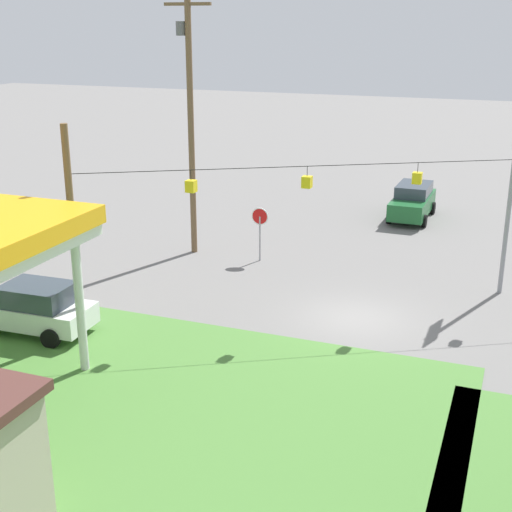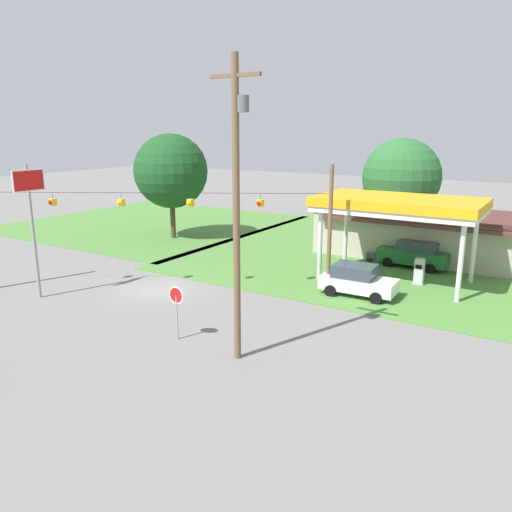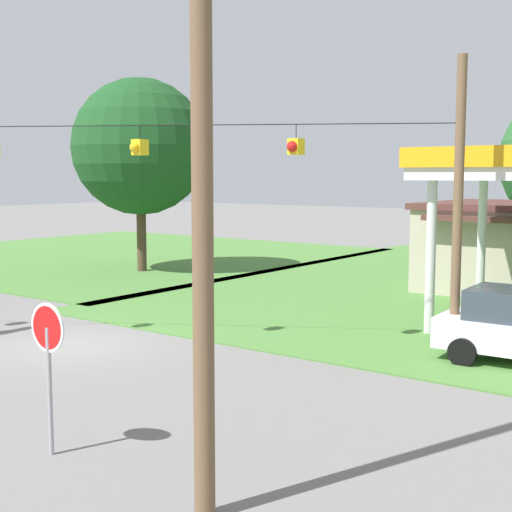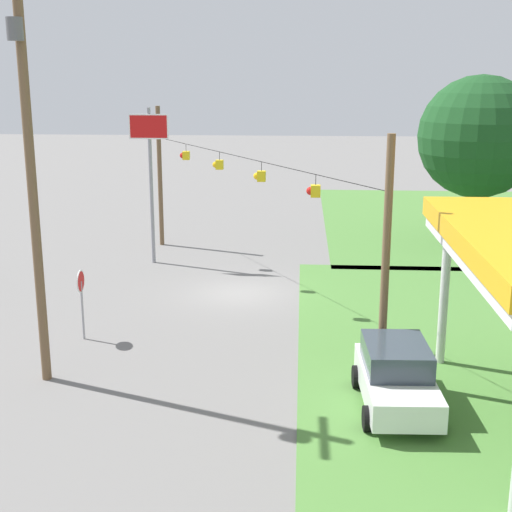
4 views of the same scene
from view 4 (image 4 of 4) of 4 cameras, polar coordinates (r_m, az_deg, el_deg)
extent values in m
plane|color=slate|center=(30.20, -1.29, -3.00)|extent=(160.00, 160.00, 0.00)
cylinder|color=silver|center=(23.13, 14.81, -3.26)|extent=(0.28, 0.28, 4.38)
cube|color=white|center=(20.29, 11.16, -10.04)|extent=(4.31, 2.01, 0.75)
cube|color=#333D47|center=(20.24, 11.14, -7.85)|extent=(2.40, 1.79, 0.72)
cylinder|color=black|center=(19.47, 14.55, -12.55)|extent=(0.69, 0.25, 0.68)
cylinder|color=black|center=(19.14, 8.90, -12.73)|extent=(0.69, 0.25, 0.68)
cylinder|color=black|center=(21.80, 13.03, -9.45)|extent=(0.69, 0.25, 0.68)
cylinder|color=black|center=(21.50, 8.02, -9.55)|extent=(0.69, 0.25, 0.68)
cylinder|color=#99999E|center=(25.49, -13.71, -4.25)|extent=(0.08, 0.08, 2.10)
cylinder|color=white|center=(25.18, -13.85, -1.98)|extent=(0.80, 0.03, 0.80)
cylinder|color=red|center=(25.18, -13.85, -1.98)|extent=(0.70, 0.03, 0.70)
cylinder|color=gray|center=(34.70, -8.38, 5.49)|extent=(0.18, 0.18, 7.50)
cube|color=white|center=(34.29, -8.59, 10.20)|extent=(0.06, 1.87, 1.16)
cube|color=red|center=(34.29, -8.59, 10.20)|extent=(0.07, 1.75, 1.04)
cylinder|color=brown|center=(21.29, -17.49, 5.54)|extent=(0.28, 0.28, 11.96)
cylinder|color=#59595B|center=(20.79, -18.74, 16.83)|extent=(0.44, 0.44, 0.60)
cylinder|color=brown|center=(38.43, -7.70, 6.29)|extent=(0.24, 0.24, 7.41)
cylinder|color=brown|center=(20.95, 10.33, -0.53)|extent=(0.24, 0.24, 7.41)
cylinder|color=black|center=(29.01, -1.35, 7.96)|extent=(17.20, 10.02, 0.02)
cylinder|color=black|center=(34.49, -5.62, 8.62)|extent=(0.02, 0.02, 0.35)
cube|color=yellow|center=(34.53, -5.61, 8.00)|extent=(0.32, 0.32, 0.40)
sphere|color=red|center=(34.56, -5.89, 8.00)|extent=(0.28, 0.28, 0.28)
cylinder|color=black|center=(30.83, -2.94, 8.00)|extent=(0.02, 0.02, 0.35)
cube|color=yellow|center=(30.87, -2.93, 7.31)|extent=(0.32, 0.32, 0.40)
sphere|color=yellow|center=(30.89, -3.25, 7.31)|extent=(0.28, 0.28, 0.28)
cylinder|color=black|center=(27.25, 0.44, 7.19)|extent=(0.02, 0.02, 0.35)
cube|color=yellow|center=(27.30, 0.44, 6.41)|extent=(0.32, 0.32, 0.40)
sphere|color=yellow|center=(27.31, 0.08, 6.41)|extent=(0.28, 0.28, 0.28)
cylinder|color=black|center=(23.81, 4.80, 6.10)|extent=(0.02, 0.02, 0.35)
cube|color=yellow|center=(23.86, 4.79, 5.20)|extent=(0.32, 0.32, 0.40)
sphere|color=red|center=(23.86, 4.38, 5.21)|extent=(0.28, 0.28, 0.28)
cylinder|color=#4C3828|center=(39.70, 16.98, 3.06)|extent=(0.44, 0.44, 3.32)
sphere|color=#19471E|center=(39.14, 17.42, 9.08)|extent=(6.33, 6.33, 6.33)
camera|label=1|loc=(40.19, 37.27, 13.71)|focal=50.00mm
camera|label=2|loc=(25.05, -66.57, 6.29)|focal=35.00mm
camera|label=3|loc=(20.47, -41.65, -2.03)|focal=50.00mm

